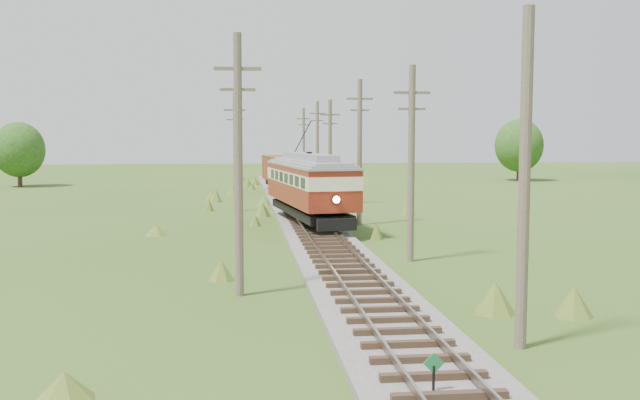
{
  "coord_description": "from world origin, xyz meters",
  "views": [
    {
      "loc": [
        -4.14,
        -12.51,
        5.54
      ],
      "look_at": [
        0.0,
        24.43,
        2.18
      ],
      "focal_mm": 40.0,
      "sensor_mm": 36.0,
      "label": 1
    }
  ],
  "objects": [
    {
      "name": "utility_pole_l_a",
      "position": [
        -4.2,
        12.0,
        4.63
      ],
      "size": [
        1.6,
        0.3,
        9.0
      ],
      "color": "brown",
      "rests_on": "ground"
    },
    {
      "name": "utility_pole_r_1",
      "position": [
        3.1,
        5.0,
        4.4
      ],
      "size": [
        0.3,
        0.3,
        8.8
      ],
      "color": "brown",
      "rests_on": "ground"
    },
    {
      "name": "utility_pole_r_6",
      "position": [
        3.2,
        70.0,
        4.47
      ],
      "size": [
        1.6,
        0.3,
        8.7
      ],
      "color": "brown",
      "rests_on": "ground"
    },
    {
      "name": "utility_pole_r_3",
      "position": [
        3.2,
        31.0,
        4.63
      ],
      "size": [
        1.6,
        0.3,
        9.0
      ],
      "color": "brown",
      "rests_on": "ground"
    },
    {
      "name": "gondola",
      "position": [
        0.0,
        56.09,
        2.2
      ],
      "size": [
        3.95,
        9.39,
        3.03
      ],
      "rotation": [
        0.0,
        0.0,
        0.11
      ],
      "color": "black",
      "rests_on": "ground"
    },
    {
      "name": "streetcar",
      "position": [
        0.0,
        30.28,
        2.72
      ],
      "size": [
        4.58,
        13.02,
        5.89
      ],
      "rotation": [
        0.0,
        0.0,
        0.13
      ],
      "color": "black",
      "rests_on": "ground"
    },
    {
      "name": "utility_pole_r_4",
      "position": [
        3.0,
        44.0,
        4.32
      ],
      "size": [
        1.6,
        0.3,
        8.4
      ],
      "color": "brown",
      "rests_on": "ground"
    },
    {
      "name": "railbed_main",
      "position": [
        0.0,
        34.0,
        0.19
      ],
      "size": [
        3.6,
        96.0,
        0.57
      ],
      "color": "#605B54",
      "rests_on": "ground"
    },
    {
      "name": "tree_mid_b",
      "position": [
        30.0,
        72.0,
        4.33
      ],
      "size": [
        5.88,
        5.88,
        7.57
      ],
      "color": "#38281C",
      "rests_on": "ground"
    },
    {
      "name": "switch_marker",
      "position": [
        -0.2,
        1.5,
        0.63
      ],
      "size": [
        0.45,
        0.06,
        1.08
      ],
      "color": "black",
      "rests_on": "ground"
    },
    {
      "name": "tree_mid_a",
      "position": [
        -28.0,
        68.0,
        4.02
      ],
      "size": [
        5.46,
        5.46,
        7.03
      ],
      "color": "#38281C",
      "rests_on": "ground"
    },
    {
      "name": "utility_pole_r_5",
      "position": [
        3.4,
        57.0,
        4.58
      ],
      "size": [
        1.6,
        0.3,
        8.9
      ],
      "color": "brown",
      "rests_on": "ground"
    },
    {
      "name": "utility_pole_l_b",
      "position": [
        -4.5,
        40.0,
        4.42
      ],
      "size": [
        1.6,
        0.3,
        8.6
      ],
      "color": "brown",
      "rests_on": "ground"
    },
    {
      "name": "gravel_pile",
      "position": [
        2.76,
        49.57,
        0.61
      ],
      "size": [
        3.61,
        3.82,
        1.31
      ],
      "color": "gray",
      "rests_on": "ground"
    },
    {
      "name": "utility_pole_r_2",
      "position": [
        3.3,
        18.0,
        4.42
      ],
      "size": [
        1.6,
        0.3,
        8.6
      ],
      "color": "brown",
      "rests_on": "ground"
    }
  ]
}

